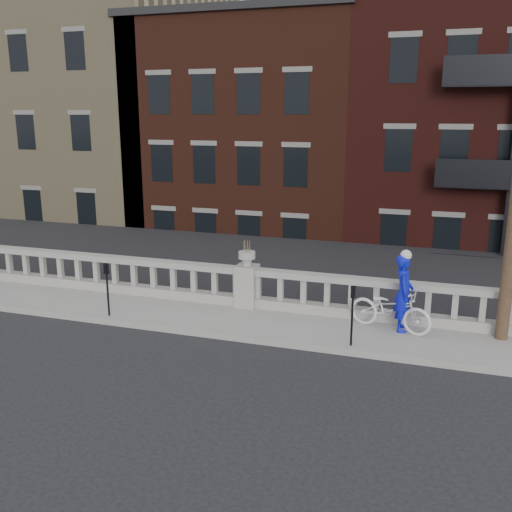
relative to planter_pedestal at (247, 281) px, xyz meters
The scene contains 9 objects.
ground 4.04m from the planter_pedestal, 90.00° to the right, with size 120.00×120.00×0.00m, color black.
sidewalk 1.21m from the planter_pedestal, 90.00° to the right, with size 32.00×2.20×0.15m, color gray.
balustrade 0.19m from the planter_pedestal, ahead, with size 28.00×0.34×1.03m.
planter_pedestal is the anchor object (origin of this frame).
lower_level 19.19m from the planter_pedestal, 88.31° to the left, with size 80.00×44.00×20.80m.
parking_meter_c 3.55m from the planter_pedestal, 149.51° to the right, with size 0.10×0.09×1.36m.
parking_meter_d 3.53m from the planter_pedestal, 30.74° to the right, with size 0.10×0.09×1.36m.
bicycle 3.79m from the planter_pedestal, ahead, with size 0.69×1.97×1.03m, color silver.
cyclist 4.05m from the planter_pedestal, ahead, with size 0.67×0.44×1.83m, color #0D15C7.
Camera 1 is at (4.65, -9.58, 5.13)m, focal length 40.00 mm.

